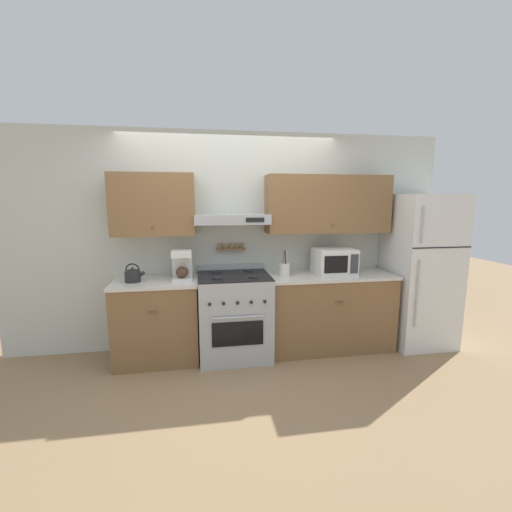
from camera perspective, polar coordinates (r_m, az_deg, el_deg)
name	(u,v)px	position (r m, az deg, el deg)	size (l,w,h in m)	color
ground_plane	(237,366)	(3.87, -3.11, -17.86)	(16.00, 16.00, 0.00)	#937551
wall_back	(241,229)	(4.07, -2.47, 4.47)	(5.20, 0.46, 2.55)	silver
counter_left	(157,320)	(4.00, -16.12, -10.24)	(0.91, 0.64, 0.90)	brown
counter_right	(328,311)	(4.25, 11.98, -8.91)	(1.49, 0.64, 0.90)	brown
stove_range	(234,315)	(3.94, -3.64, -9.84)	(0.79, 0.72, 1.01)	#ADAFB5
refrigerator	(420,270)	(4.62, 25.68, -2.19)	(0.72, 0.72, 1.83)	white
tea_kettle	(133,275)	(3.88, -19.83, -2.97)	(0.21, 0.17, 0.20)	#232326
coffee_maker	(182,265)	(3.83, -12.21, -1.42)	(0.21, 0.25, 0.33)	white
microwave	(334,261)	(4.12, 12.89, -0.87)	(0.45, 0.39, 0.30)	white
utensil_crock	(285,269)	(3.93, 4.78, -2.23)	(0.12, 0.12, 0.30)	silver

